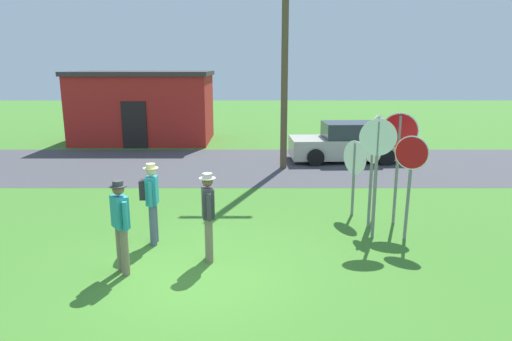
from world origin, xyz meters
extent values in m
plane|color=#3D7528|center=(0.00, 0.00, 0.00)|extent=(80.00, 80.00, 0.00)
cube|color=#424247|center=(0.00, 9.02, 0.00)|extent=(60.00, 6.40, 0.01)
cube|color=#B2231E|center=(-4.39, 14.56, 1.59)|extent=(6.34, 3.91, 3.18)
cube|color=#383333|center=(-4.39, 14.56, 3.28)|extent=(6.54, 4.11, 0.20)
cube|color=black|center=(-4.39, 12.58, 1.05)|extent=(1.10, 0.08, 2.10)
cylinder|color=brown|center=(2.06, 8.61, 4.46)|extent=(0.24, 0.24, 8.92)
cube|color=#B7B2A3|center=(4.57, 9.90, 0.53)|extent=(4.38, 1.99, 0.76)
cube|color=#2D333D|center=(4.82, 9.91, 1.21)|extent=(2.30, 1.63, 0.60)
cylinder|color=black|center=(3.28, 8.94, 0.32)|extent=(0.65, 0.25, 0.64)
cylinder|color=black|center=(3.20, 10.74, 0.32)|extent=(0.65, 0.25, 0.64)
cylinder|color=black|center=(5.94, 9.06, 0.32)|extent=(0.65, 0.25, 0.64)
cylinder|color=black|center=(5.86, 10.86, 0.32)|extent=(0.65, 0.25, 0.64)
cylinder|color=slate|center=(4.32, 1.69, 1.10)|extent=(0.15, 0.18, 2.21)
cylinder|color=white|center=(4.32, 1.69, 1.91)|extent=(0.62, 0.44, 0.72)
cylinder|color=#B70F14|center=(4.32, 1.68, 1.91)|extent=(0.57, 0.41, 0.67)
cylinder|color=slate|center=(3.48, 3.25, 0.92)|extent=(0.09, 0.09, 1.84)
cylinder|color=white|center=(3.48, 3.25, 1.49)|extent=(0.40, 0.75, 0.84)
cylinder|color=#B70F14|center=(3.49, 3.26, 1.49)|extent=(0.37, 0.70, 0.78)
cylinder|color=slate|center=(3.91, 2.86, 1.26)|extent=(0.10, 0.10, 2.51)
cylinder|color=white|center=(3.91, 2.86, 2.21)|extent=(0.50, 0.55, 0.73)
cylinder|color=#B70F14|center=(3.90, 2.86, 2.21)|extent=(0.46, 0.51, 0.67)
cylinder|color=slate|center=(3.62, 1.78, 1.27)|extent=(0.08, 0.14, 2.55)
cylinder|color=white|center=(3.62, 1.78, 2.22)|extent=(0.78, 0.12, 0.78)
cylinder|color=#B70F14|center=(3.62, 1.79, 2.22)|extent=(0.73, 0.11, 0.73)
cylinder|color=slate|center=(3.70, 2.45, 1.04)|extent=(0.09, 0.09, 2.07)
cylinder|color=white|center=(3.70, 2.45, 1.82)|extent=(0.23, 0.57, 0.61)
cylinder|color=#B70F14|center=(3.71, 2.46, 1.82)|extent=(0.22, 0.53, 0.56)
cylinder|color=slate|center=(4.35, 2.66, 1.29)|extent=(0.09, 0.09, 2.58)
cylinder|color=white|center=(4.35, 2.66, 2.23)|extent=(0.80, 0.31, 0.85)
cylinder|color=#B70F14|center=(4.34, 2.65, 2.23)|extent=(0.74, 0.29, 0.78)
cylinder|color=#7A6B56|center=(0.13, 0.67, 0.44)|extent=(0.14, 0.14, 0.88)
cylinder|color=#7A6B56|center=(0.17, 0.46, 0.44)|extent=(0.14, 0.14, 0.88)
cube|color=#333338|center=(0.15, 0.56, 1.17)|extent=(0.28, 0.39, 0.58)
cylinder|color=#333338|center=(0.10, 0.80, 1.15)|extent=(0.09, 0.09, 0.52)
cylinder|color=#333338|center=(0.19, 0.33, 1.15)|extent=(0.09, 0.09, 0.52)
sphere|color=brown|center=(0.15, 0.56, 1.58)|extent=(0.21, 0.21, 0.21)
cylinder|color=gray|center=(0.15, 0.56, 1.64)|extent=(0.31, 0.31, 0.02)
cylinder|color=gray|center=(0.15, 0.56, 1.69)|extent=(0.19, 0.19, 0.09)
cylinder|color=#7A6B56|center=(-1.43, 0.11, 0.44)|extent=(0.14, 0.14, 0.88)
cylinder|color=#7A6B56|center=(-1.29, -0.07, 0.44)|extent=(0.14, 0.14, 0.88)
cube|color=teal|center=(-1.36, 0.02, 1.17)|extent=(0.39, 0.42, 0.58)
cylinder|color=teal|center=(-1.51, 0.21, 1.15)|extent=(0.09, 0.09, 0.52)
cylinder|color=teal|center=(-1.21, -0.17, 1.15)|extent=(0.09, 0.09, 0.52)
sphere|color=brown|center=(-1.36, 0.02, 1.58)|extent=(0.21, 0.21, 0.21)
cylinder|color=#333338|center=(-1.36, 0.02, 1.64)|extent=(0.31, 0.32, 0.02)
cylinder|color=#333338|center=(-1.36, 0.02, 1.69)|extent=(0.19, 0.19, 0.09)
cylinder|color=#4C5670|center=(-1.11, 1.52, 0.44)|extent=(0.14, 0.14, 0.88)
cylinder|color=#4C5670|center=(-1.10, 1.30, 0.44)|extent=(0.14, 0.14, 0.88)
cube|color=teal|center=(-1.10, 1.41, 1.17)|extent=(0.24, 0.37, 0.58)
cylinder|color=teal|center=(-1.12, 1.65, 1.15)|extent=(0.09, 0.09, 0.52)
cylinder|color=teal|center=(-1.09, 1.17, 1.15)|extent=(0.09, 0.09, 0.52)
sphere|color=beige|center=(-1.10, 1.41, 1.58)|extent=(0.21, 0.21, 0.21)
cylinder|color=beige|center=(-1.10, 1.41, 1.64)|extent=(0.31, 0.31, 0.02)
cylinder|color=beige|center=(-1.10, 1.41, 1.69)|extent=(0.19, 0.19, 0.09)
cube|color=#232328|center=(-1.27, 1.40, 1.19)|extent=(0.15, 0.27, 0.40)
camera|label=1|loc=(1.06, -7.64, 3.73)|focal=31.85mm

